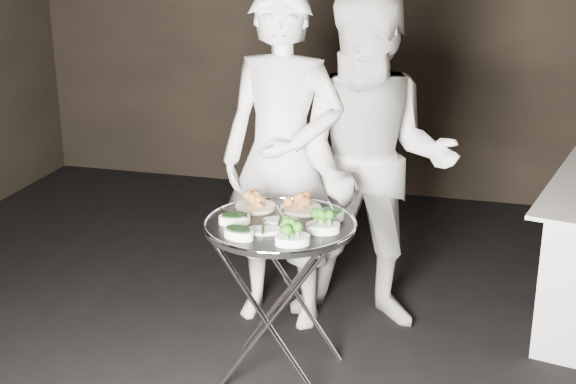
% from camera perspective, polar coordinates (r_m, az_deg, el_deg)
% --- Properties ---
extents(wall_back, '(6.00, 0.05, 3.00)m').
position_cam_1_polar(wall_back, '(6.65, 6.80, 12.40)').
color(wall_back, black).
rests_on(wall_back, floor).
extents(tray_stand, '(0.56, 0.48, 0.82)m').
position_cam_1_polar(tray_stand, '(4.03, -0.56, -7.24)').
color(tray_stand, silver).
rests_on(tray_stand, floor).
extents(serving_tray, '(0.75, 0.75, 0.04)m').
position_cam_1_polar(serving_tray, '(3.88, -0.58, -2.35)').
color(serving_tray, black).
rests_on(serving_tray, tray_stand).
extents(potato_plate_a, '(0.21, 0.21, 0.07)m').
position_cam_1_polar(potato_plate_a, '(4.06, -2.34, -0.75)').
color(potato_plate_a, beige).
rests_on(potato_plate_a, serving_tray).
extents(potato_plate_b, '(0.21, 0.21, 0.08)m').
position_cam_1_polar(potato_plate_b, '(4.03, 0.93, -0.87)').
color(potato_plate_b, beige).
rests_on(potato_plate_b, serving_tray).
extents(greens_bowl, '(0.12, 0.12, 0.07)m').
position_cam_1_polar(greens_bowl, '(3.93, 3.18, -1.50)').
color(greens_bowl, white).
rests_on(greens_bowl, serving_tray).
extents(asparagus_plate_a, '(0.19, 0.13, 0.04)m').
position_cam_1_polar(asparagus_plate_a, '(3.88, -0.55, -1.98)').
color(asparagus_plate_a, white).
rests_on(asparagus_plate_a, serving_tray).
extents(asparagus_plate_b, '(0.19, 0.14, 0.04)m').
position_cam_1_polar(asparagus_plate_b, '(3.76, -1.80, -2.67)').
color(asparagus_plate_b, white).
rests_on(asparagus_plate_b, serving_tray).
extents(spinach_bowl_a, '(0.18, 0.14, 0.06)m').
position_cam_1_polar(spinach_bowl_a, '(3.87, -3.82, -1.84)').
color(spinach_bowl_a, white).
rests_on(spinach_bowl_a, serving_tray).
extents(spinach_bowl_b, '(0.18, 0.15, 0.06)m').
position_cam_1_polar(spinach_bowl_b, '(3.70, -3.53, -2.85)').
color(spinach_bowl_b, white).
rests_on(spinach_bowl_b, serving_tray).
extents(broccoli_bowl_a, '(0.18, 0.15, 0.07)m').
position_cam_1_polar(broccoli_bowl_a, '(3.76, 2.50, -2.41)').
color(broccoli_bowl_a, white).
rests_on(broccoli_bowl_a, serving_tray).
extents(broccoli_bowl_b, '(0.19, 0.17, 0.07)m').
position_cam_1_polar(broccoli_bowl_b, '(3.62, 0.32, -3.28)').
color(broccoli_bowl_b, white).
rests_on(broccoli_bowl_b, serving_tray).
extents(serving_utensils, '(0.58, 0.44, 0.01)m').
position_cam_1_polar(serving_utensils, '(3.92, -0.07, -1.20)').
color(serving_utensils, silver).
rests_on(serving_utensils, serving_tray).
extents(waiter_left, '(0.72, 0.50, 1.92)m').
position_cam_1_polar(waiter_left, '(4.46, -0.43, 2.26)').
color(waiter_left, silver).
rests_on(waiter_left, floor).
extents(waiter_right, '(0.97, 0.78, 1.91)m').
position_cam_1_polar(waiter_right, '(4.43, 6.06, 1.97)').
color(waiter_right, silver).
rests_on(waiter_right, floor).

